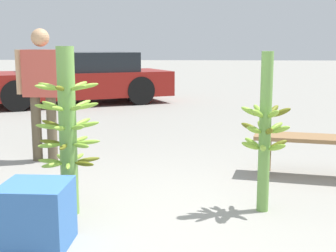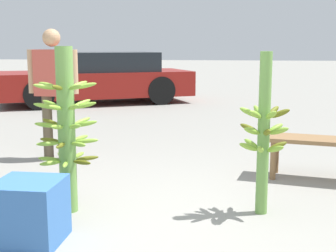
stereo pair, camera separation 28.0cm
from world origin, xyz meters
name	(u,v)px [view 2 (the right image)]	position (x,y,z in m)	size (l,w,h in m)	color
ground_plane	(149,230)	(0.00, 0.00, 0.00)	(80.00, 80.00, 0.00)	gray
banana_stalk_left	(67,129)	(-0.72, 0.32, 0.69)	(0.51, 0.51, 1.35)	#6B9E47
banana_stalk_center	(264,133)	(0.85, 0.48, 0.67)	(0.41, 0.41, 1.31)	#6B9E47
vendor_person	(53,83)	(-1.50, 2.05, 0.92)	(0.62, 0.21, 1.55)	brown
parked_car	(97,78)	(-2.54, 7.47, 0.59)	(4.69, 3.52, 1.20)	maroon
produce_crate	(29,212)	(-0.78, -0.32, 0.22)	(0.44, 0.44, 0.44)	#386BB2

